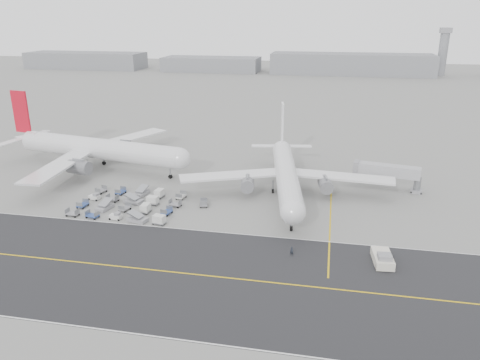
% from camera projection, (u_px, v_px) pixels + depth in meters
% --- Properties ---
extents(ground, '(700.00, 700.00, 0.00)m').
position_uv_depth(ground, '(177.00, 224.00, 93.43)').
color(ground, gray).
rests_on(ground, ground).
extents(taxiway, '(220.00, 59.00, 0.03)m').
position_uv_depth(taxiway, '(172.00, 272.00, 75.88)').
color(taxiway, '#2B2B2E').
rests_on(taxiway, ground).
extents(horizon_buildings, '(520.00, 28.00, 28.00)m').
position_uv_depth(horizon_buildings, '(336.00, 74.00, 328.33)').
color(horizon_buildings, gray).
rests_on(horizon_buildings, ground).
extents(control_tower, '(7.00, 7.00, 31.25)m').
position_uv_depth(control_tower, '(443.00, 51.00, 314.72)').
color(control_tower, gray).
rests_on(control_tower, ground).
extents(airliner_a, '(56.42, 55.33, 19.63)m').
position_uv_depth(airliner_a, '(95.00, 148.00, 125.09)').
color(airliner_a, silver).
rests_on(airliner_a, ground).
extents(airliner_b, '(48.99, 49.89, 17.31)m').
position_uv_depth(airliner_b, '(286.00, 173.00, 107.53)').
color(airliner_b, silver).
rests_on(airliner_b, ground).
extents(pushback_tug, '(3.56, 8.28, 2.34)m').
position_uv_depth(pushback_tug, '(383.00, 258.00, 78.19)').
color(pushback_tug, silver).
rests_on(pushback_tug, ground).
extents(jet_bridge, '(16.41, 5.87, 6.12)m').
position_uv_depth(jet_bridge, '(388.00, 172.00, 110.79)').
color(jet_bridge, gray).
rests_on(jet_bridge, ground).
extents(gse_cluster, '(29.60, 24.83, 1.99)m').
position_uv_depth(gse_cluster, '(129.00, 207.00, 101.60)').
color(gse_cluster, gray).
rests_on(gse_cluster, ground).
extents(stray_dolly, '(2.13, 2.84, 1.56)m').
position_uv_depth(stray_dolly, '(204.00, 206.00, 101.94)').
color(stray_dolly, silver).
rests_on(stray_dolly, ground).
extents(ground_crew_a, '(0.69, 0.52, 1.70)m').
position_uv_depth(ground_crew_a, '(292.00, 251.00, 80.75)').
color(ground_crew_a, black).
rests_on(ground_crew_a, ground).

